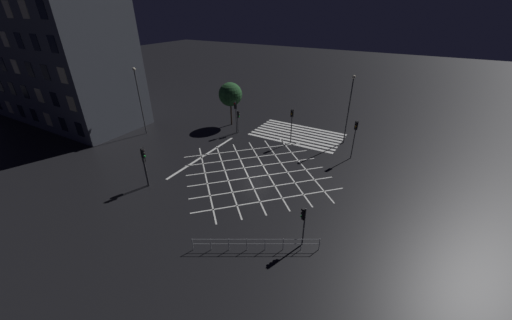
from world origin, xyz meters
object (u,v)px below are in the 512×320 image
at_px(traffic_light_ne_cross, 144,162).
at_px(traffic_light_se_main, 238,117).
at_px(traffic_light_sw_cross, 355,133).
at_px(traffic_light_nw_main, 303,219).
at_px(traffic_light_ne_main, 144,160).
at_px(traffic_light_median_south, 292,120).
at_px(traffic_light_se_cross, 236,111).
at_px(street_lamp_west, 350,101).
at_px(street_lamp_east, 139,93).
at_px(street_tree_near, 230,94).

height_order(traffic_light_ne_cross, traffic_light_se_main, traffic_light_ne_cross).
height_order(traffic_light_sw_cross, traffic_light_nw_main, traffic_light_sw_cross).
bearing_deg(traffic_light_ne_main, traffic_light_sw_cross, 44.84).
bearing_deg(traffic_light_median_south, traffic_light_ne_main, -26.37).
distance_m(traffic_light_ne_main, traffic_light_se_cross, 15.50).
relative_size(traffic_light_median_south, street_lamp_west, 0.53).
bearing_deg(traffic_light_nw_main, traffic_light_median_south, -63.67).
height_order(traffic_light_sw_cross, traffic_light_ne_main, traffic_light_sw_cross).
xyz_separation_m(traffic_light_se_main, street_lamp_west, (-13.56, -3.97, 3.22)).
height_order(traffic_light_ne_cross, street_lamp_west, street_lamp_west).
distance_m(street_lamp_east, street_tree_near, 12.15).
relative_size(traffic_light_sw_cross, traffic_light_ne_main, 1.11).
height_order(traffic_light_nw_main, street_lamp_west, street_lamp_west).
xyz_separation_m(traffic_light_se_cross, street_lamp_east, (10.75, 6.41, 2.49)).
relative_size(traffic_light_se_cross, traffic_light_nw_main, 1.31).
height_order(traffic_light_nw_main, street_tree_near, street_tree_near).
relative_size(traffic_light_ne_cross, street_lamp_west, 0.41).
bearing_deg(traffic_light_se_cross, traffic_light_median_south, 94.14).
distance_m(traffic_light_median_south, traffic_light_ne_main, 17.94).
relative_size(traffic_light_ne_cross, traffic_light_median_south, 0.79).
bearing_deg(street_tree_near, traffic_light_median_south, 170.51).
bearing_deg(traffic_light_sw_cross, street_lamp_east, -76.03).
bearing_deg(street_lamp_east, traffic_light_se_main, -149.53).
distance_m(traffic_light_ne_main, street_lamp_west, 24.16).
bearing_deg(traffic_light_nw_main, traffic_light_se_main, -44.97).
distance_m(traffic_light_ne_cross, traffic_light_se_main, 15.49).
height_order(traffic_light_sw_cross, street_lamp_east, street_lamp_east).
height_order(traffic_light_sw_cross, traffic_light_median_south, traffic_light_sw_cross).
bearing_deg(traffic_light_se_main, traffic_light_se_cross, -160.95).
bearing_deg(street_lamp_east, street_lamp_west, -156.94).
bearing_deg(street_lamp_west, traffic_light_nw_main, 95.71).
relative_size(traffic_light_se_main, traffic_light_ne_main, 0.78).
relative_size(traffic_light_ne_cross, street_lamp_east, 0.40).
xyz_separation_m(traffic_light_ne_cross, street_lamp_east, (10.46, -8.95, 3.09)).
distance_m(traffic_light_nw_main, street_lamp_east, 28.25).
distance_m(traffic_light_sw_cross, street_lamp_west, 4.88).
bearing_deg(traffic_light_ne_cross, traffic_light_se_main, -2.29).
distance_m(traffic_light_nw_main, street_tree_near, 25.45).
bearing_deg(traffic_light_se_cross, street_lamp_east, -59.21).
height_order(traffic_light_se_main, traffic_light_median_south, traffic_light_median_south).
distance_m(traffic_light_nw_main, street_lamp_west, 19.81).
relative_size(traffic_light_ne_main, street_lamp_west, 0.48).
xyz_separation_m(traffic_light_se_main, traffic_light_se_cross, (0.33, 0.11, 0.83)).
distance_m(traffic_light_ne_cross, traffic_light_nw_main, 16.13).
bearing_deg(street_lamp_east, traffic_light_sw_cross, -166.03).
relative_size(traffic_light_sw_cross, traffic_light_median_south, 1.01).
bearing_deg(traffic_light_sw_cross, street_lamp_west, -154.66).
bearing_deg(traffic_light_median_south, traffic_light_se_main, -86.52).
height_order(traffic_light_se_main, traffic_light_nw_main, traffic_light_nw_main).
height_order(traffic_light_se_cross, traffic_light_nw_main, traffic_light_se_cross).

